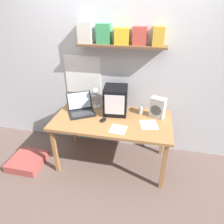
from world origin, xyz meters
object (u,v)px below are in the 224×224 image
object	(u,v)px
crt_monitor	(116,100)
space_heater	(158,108)
juice_glass	(141,110)
corner_desk	(112,123)
laptop	(81,108)
desk_lamp	(95,95)
open_notebook	(149,125)
computer_mouse	(103,120)
floor_cushion	(27,161)
loose_paper_near_monitor	(118,129)

from	to	relation	value
crt_monitor	space_heater	distance (m)	0.55
juice_glass	space_heater	distance (m)	0.22
corner_desk	crt_monitor	xyz separation A→B (m)	(0.01, 0.18, 0.24)
laptop	juice_glass	xyz separation A→B (m)	(0.80, 0.11, -0.01)
desk_lamp	space_heater	size ratio (longest dim) A/B	1.15
desk_lamp	juice_glass	xyz separation A→B (m)	(0.63, -0.03, -0.14)
laptop	corner_desk	bearing A→B (deg)	-42.64
corner_desk	open_notebook	size ratio (longest dim) A/B	5.81
crt_monitor	juice_glass	world-z (taller)	crt_monitor
space_heater	desk_lamp	bearing A→B (deg)	-165.08
desk_lamp	computer_mouse	size ratio (longest dim) A/B	2.62
corner_desk	laptop	world-z (taller)	laptop
computer_mouse	floor_cushion	xyz separation A→B (m)	(-1.07, -0.23, -0.68)
desk_lamp	floor_cushion	bearing A→B (deg)	-145.17
laptop	desk_lamp	world-z (taller)	desk_lamp
juice_glass	space_heater	world-z (taller)	space_heater
corner_desk	desk_lamp	bearing A→B (deg)	139.27
corner_desk	computer_mouse	distance (m)	0.14
crt_monitor	floor_cushion	world-z (taller)	crt_monitor
laptop	computer_mouse	world-z (taller)	laptop
crt_monitor	space_heater	xyz separation A→B (m)	(0.55, -0.01, -0.05)
desk_lamp	juice_glass	size ratio (longest dim) A/B	2.60
space_heater	open_notebook	world-z (taller)	space_heater
computer_mouse	desk_lamp	bearing A→B (deg)	120.30
crt_monitor	desk_lamp	xyz separation A→B (m)	(-0.29, 0.06, 0.02)
corner_desk	computer_mouse	bearing A→B (deg)	-142.76
space_heater	loose_paper_near_monitor	xyz separation A→B (m)	(-0.44, -0.39, -0.13)
laptop	floor_cushion	xyz separation A→B (m)	(-0.72, -0.40, -0.73)
computer_mouse	open_notebook	distance (m)	0.57
juice_glass	open_notebook	size ratio (longest dim) A/B	0.46
desk_lamp	computer_mouse	xyz separation A→B (m)	(0.18, -0.32, -0.18)
loose_paper_near_monitor	juice_glass	bearing A→B (deg)	61.58
computer_mouse	loose_paper_near_monitor	bearing A→B (deg)	-34.73
corner_desk	crt_monitor	distance (m)	0.30
desk_lamp	space_heater	world-z (taller)	desk_lamp
open_notebook	floor_cushion	size ratio (longest dim) A/B	0.58
space_heater	loose_paper_near_monitor	world-z (taller)	space_heater
open_notebook	corner_desk	bearing A→B (deg)	174.45
computer_mouse	loose_paper_near_monitor	xyz separation A→B (m)	(0.22, -0.15, -0.01)
desk_lamp	open_notebook	size ratio (longest dim) A/B	1.19
floor_cushion	loose_paper_near_monitor	bearing A→B (deg)	3.57
corner_desk	loose_paper_near_monitor	world-z (taller)	loose_paper_near_monitor
corner_desk	space_heater	world-z (taller)	space_heater
desk_lamp	loose_paper_near_monitor	distance (m)	0.64
space_heater	computer_mouse	size ratio (longest dim) A/B	2.28
loose_paper_near_monitor	floor_cushion	distance (m)	1.45
open_notebook	floor_cushion	xyz separation A→B (m)	(-1.63, -0.26, -0.67)
corner_desk	floor_cushion	size ratio (longest dim) A/B	3.37
space_heater	computer_mouse	xyz separation A→B (m)	(-0.65, -0.24, -0.12)
desk_lamp	juice_glass	world-z (taller)	desk_lamp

